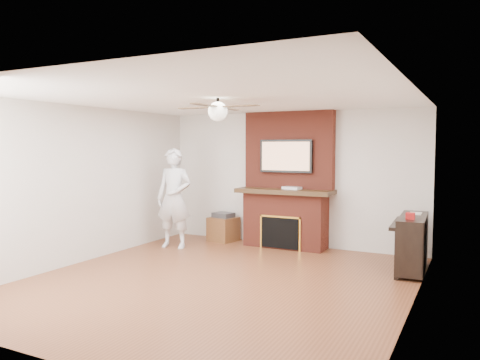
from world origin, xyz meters
The scene contains 11 objects.
room_shell centered at (0.00, 0.00, 1.25)m, with size 5.36×5.86×2.86m.
fireplace centered at (0.00, 2.55, 1.00)m, with size 1.78×0.64×2.50m.
tv centered at (0.00, 2.50, 1.68)m, with size 1.00×0.08×0.60m.
ceiling_fan centered at (0.00, 0.00, 2.33)m, with size 1.21×1.21×0.31m.
person centered at (-1.80, 1.53, 0.91)m, with size 0.67×0.45×1.82m, color silver.
side_table centered at (-1.30, 2.48, 0.26)m, with size 0.56×0.56×0.56m.
piano centered at (2.30, 1.77, 0.44)m, with size 0.52×1.28×0.92m.
cable_box centered at (0.14, 2.45, 1.10)m, with size 0.33×0.19×0.05m, color silver.
candle_orange centered at (-0.18, 2.38, 0.05)m, with size 0.07×0.07×0.11m, color red.
candle_cream centered at (0.04, 2.30, 0.06)m, with size 0.07×0.07×0.11m, color beige.
candle_blue centered at (0.25, 2.36, 0.03)m, with size 0.06×0.06×0.07m, color #2F438E.
Camera 1 is at (3.14, -5.48, 1.84)m, focal length 35.00 mm.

